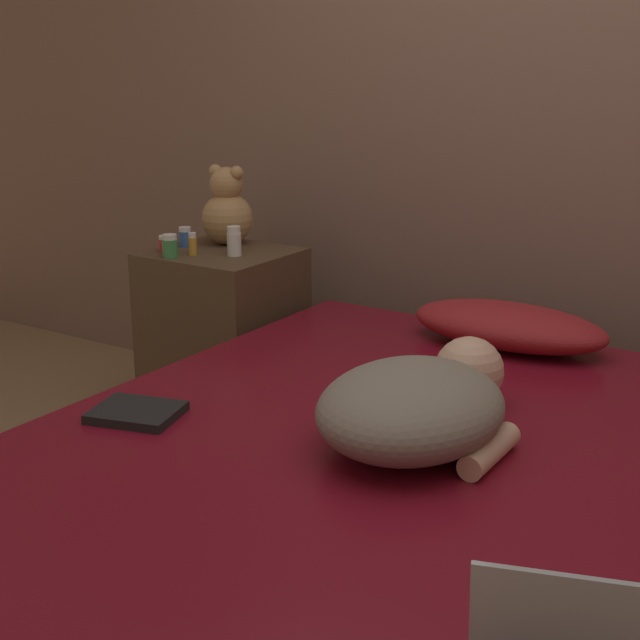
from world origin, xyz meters
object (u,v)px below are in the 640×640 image
object	(u,v)px
pillow	(508,326)
bottle_white	(234,241)
teddy_bear	(227,210)
bottle_red	(165,244)
person_lying	(420,404)
bottle_blue	(185,237)
bottle_amber	(193,244)
book	(137,412)
bottle_green	(170,246)

from	to	relation	value
pillow	bottle_white	xyz separation A→B (m)	(-1.03, -0.10, 0.18)
teddy_bear	bottle_red	world-z (taller)	teddy_bear
person_lying	bottle_blue	xyz separation A→B (m)	(-1.39, 0.75, 0.13)
pillow	bottle_amber	bearing A→B (deg)	-171.52
pillow	bottle_amber	world-z (taller)	bottle_amber
pillow	bottle_blue	size ratio (longest dim) A/B	8.42
bottle_red	bottle_amber	world-z (taller)	bottle_amber
person_lying	teddy_bear	bearing A→B (deg)	145.28
pillow	bottle_white	world-z (taller)	bottle_white
person_lying	bottle_blue	bearing A→B (deg)	151.27
pillow	book	distance (m)	1.22
book	pillow	bearing A→B (deg)	61.71
teddy_bear	bottle_green	xyz separation A→B (m)	(-0.02, -0.30, -0.09)
pillow	bottle_red	distance (m)	1.31
person_lying	bottle_white	xyz separation A→B (m)	(-1.13, 0.73, 0.15)
bottle_amber	teddy_bear	bearing A→B (deg)	94.84
teddy_bear	bottle_red	xyz separation A→B (m)	(-0.11, -0.24, -0.10)
bottle_white	bottle_amber	size ratio (longest dim) A/B	1.30
bottle_red	bottle_blue	size ratio (longest dim) A/B	0.80
bottle_amber	book	world-z (taller)	bottle_amber
bottle_blue	book	world-z (taller)	bottle_blue
book	bottle_blue	bearing A→B (deg)	125.07
person_lying	bottle_white	size ratio (longest dim) A/B	6.34
bottle_amber	bottle_red	bearing A→B (deg)	-175.10
bottle_blue	bottle_amber	world-z (taller)	bottle_amber
bottle_white	bottle_red	bearing A→B (deg)	-161.38
bottle_red	person_lying	bearing A→B (deg)	-24.70
bottle_red	book	world-z (taller)	bottle_red
person_lying	book	xyz separation A→B (m)	(-0.68, -0.25, -0.09)
bottle_green	bottle_red	xyz separation A→B (m)	(-0.08, 0.06, -0.01)
teddy_bear	bottle_blue	distance (m)	0.19
pillow	person_lying	world-z (taller)	person_lying
bottle_white	book	xyz separation A→B (m)	(0.45, -0.98, -0.23)
person_lying	bottle_blue	size ratio (longest dim) A/B	9.03
person_lying	bottle_white	world-z (taller)	bottle_white
person_lying	bottle_amber	distance (m)	1.42
person_lying	bottle_blue	world-z (taller)	bottle_blue
pillow	teddy_bear	bearing A→B (deg)	177.26
bottle_red	bottle_amber	size ratio (longest dim) A/B	0.73
book	bottle_green	bearing A→B (deg)	126.95
bottle_amber	book	size ratio (longest dim) A/B	0.33
bottle_amber	book	bearing A→B (deg)	-57.26
bottle_green	book	size ratio (longest dim) A/B	0.33
teddy_bear	bottle_red	size ratio (longest dim) A/B	5.01
bottle_blue	bottle_amber	size ratio (longest dim) A/B	0.91
bottle_red	pillow	bearing A→B (deg)	8.13
bottle_green	book	bearing A→B (deg)	-53.05
bottle_green	bottle_white	world-z (taller)	bottle_white
bottle_blue	bottle_red	bearing A→B (deg)	-90.60
bottle_green	bottle_red	world-z (taller)	bottle_green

